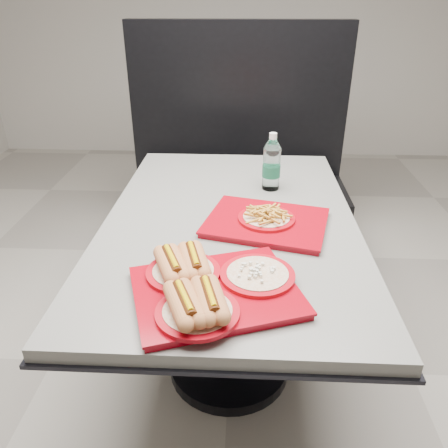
{
  "coord_description": "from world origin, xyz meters",
  "views": [
    {
      "loc": [
        0.05,
        -1.42,
        1.47
      ],
      "look_at": [
        -0.01,
        -0.21,
        0.83
      ],
      "focal_mm": 35.0,
      "sensor_mm": 36.0,
      "label": 1
    }
  ],
  "objects_px": {
    "booth_bench": "(236,188)",
    "water_bottle": "(272,165)",
    "tray_far": "(266,220)",
    "diner_table": "(230,255)",
    "tray_near": "(209,286)"
  },
  "relations": [
    {
      "from": "booth_bench",
      "to": "water_bottle",
      "type": "bearing_deg",
      "value": -79.14
    },
    {
      "from": "tray_far",
      "to": "water_bottle",
      "type": "distance_m",
      "value": 0.35
    },
    {
      "from": "water_bottle",
      "to": "booth_bench",
      "type": "bearing_deg",
      "value": 100.86
    },
    {
      "from": "diner_table",
      "to": "booth_bench",
      "type": "bearing_deg",
      "value": 90.0
    },
    {
      "from": "booth_bench",
      "to": "tray_far",
      "type": "bearing_deg",
      "value": -83.69
    },
    {
      "from": "tray_near",
      "to": "tray_far",
      "type": "bearing_deg",
      "value": 68.1
    },
    {
      "from": "booth_bench",
      "to": "tray_far",
      "type": "height_order",
      "value": "booth_bench"
    },
    {
      "from": "diner_table",
      "to": "tray_near",
      "type": "height_order",
      "value": "tray_near"
    },
    {
      "from": "booth_bench",
      "to": "tray_near",
      "type": "distance_m",
      "value": 1.62
    },
    {
      "from": "tray_near",
      "to": "water_bottle",
      "type": "xyz_separation_m",
      "value": [
        0.2,
        0.75,
        0.07
      ]
    },
    {
      "from": "diner_table",
      "to": "tray_near",
      "type": "bearing_deg",
      "value": -94.66
    },
    {
      "from": "tray_near",
      "to": "water_bottle",
      "type": "height_order",
      "value": "water_bottle"
    },
    {
      "from": "tray_near",
      "to": "tray_far",
      "type": "relative_size",
      "value": 1.09
    },
    {
      "from": "tray_far",
      "to": "water_bottle",
      "type": "xyz_separation_m",
      "value": [
        0.03,
        0.34,
        0.08
      ]
    },
    {
      "from": "booth_bench",
      "to": "diner_table",
      "type": "bearing_deg",
      "value": -90.0
    }
  ]
}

